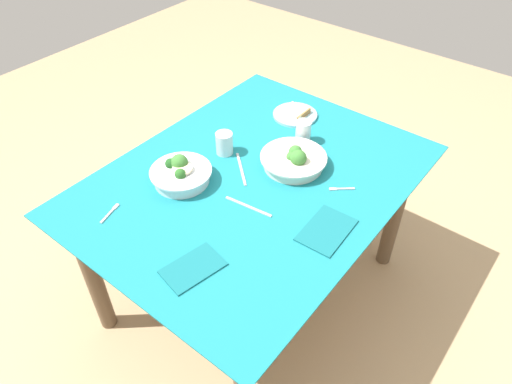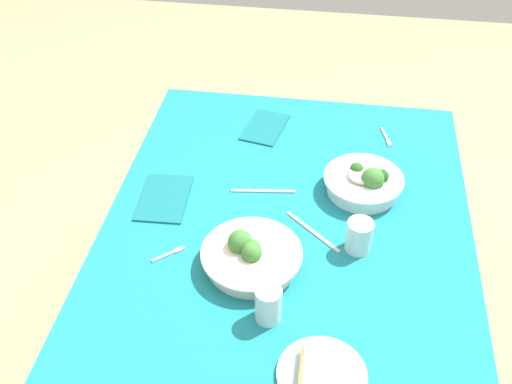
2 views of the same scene
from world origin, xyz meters
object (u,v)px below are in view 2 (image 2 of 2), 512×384
(napkin_folded_upper, at_px, (164,198))
(table_knife_right, at_px, (263,191))
(broccoli_bowl_far, at_px, (365,183))
(bread_side_plate, at_px, (321,374))
(water_glass_side, at_px, (268,304))
(napkin_folded_lower, at_px, (265,127))
(table_knife_left, at_px, (313,232))
(fork_by_near_bowl, at_px, (386,138))
(fork_by_far_bowl, at_px, (170,254))
(broccoli_bowl_near, at_px, (251,256))
(water_glass_center, at_px, (359,236))

(napkin_folded_upper, bearing_deg, table_knife_right, 104.72)
(broccoli_bowl_far, xyz_separation_m, bread_side_plate, (0.65, -0.08, -0.02))
(water_glass_side, xyz_separation_m, table_knife_right, (-0.46, -0.08, -0.05))
(bread_side_plate, bearing_deg, napkin_folded_upper, -136.69)
(table_knife_right, bearing_deg, napkin_folded_lower, -89.94)
(bread_side_plate, distance_m, table_knife_left, 0.46)
(table_knife_left, bearing_deg, napkin_folded_lower, 153.82)
(fork_by_near_bowl, relative_size, table_knife_right, 0.53)
(fork_by_near_bowl, bearing_deg, fork_by_far_bowl, -58.80)
(fork_by_near_bowl, xyz_separation_m, table_knife_right, (0.33, -0.37, -0.00))
(broccoli_bowl_near, relative_size, table_knife_right, 1.37)
(bread_side_plate, distance_m, fork_by_near_bowl, 0.95)
(fork_by_near_bowl, relative_size, napkin_folded_lower, 0.54)
(table_knife_right, distance_m, napkin_folded_upper, 0.30)
(broccoli_bowl_far, relative_size, water_glass_side, 2.41)
(broccoli_bowl_near, height_order, bread_side_plate, broccoli_bowl_near)
(water_glass_center, bearing_deg, broccoli_bowl_near, -69.96)
(fork_by_near_bowl, bearing_deg, napkin_folded_lower, -105.81)
(broccoli_bowl_near, bearing_deg, bread_side_plate, 33.68)
(water_glass_center, xyz_separation_m, napkin_folded_lower, (-0.53, -0.33, -0.04))
(water_glass_center, relative_size, table_knife_left, 0.45)
(table_knife_left, relative_size, table_knife_right, 1.06)
(bread_side_plate, bearing_deg, table_knife_right, -160.56)
(fork_by_far_bowl, distance_m, fork_by_near_bowl, 0.85)
(fork_by_far_bowl, height_order, table_knife_left, same)
(broccoli_bowl_far, distance_m, napkin_folded_lower, 0.45)
(broccoli_bowl_near, distance_m, water_glass_center, 0.30)
(water_glass_center, bearing_deg, fork_by_far_bowl, -78.99)
(bread_side_plate, height_order, table_knife_right, bread_side_plate)
(water_glass_center, xyz_separation_m, fork_by_far_bowl, (0.10, -0.50, -0.04))
(water_glass_side, distance_m, fork_by_near_bowl, 0.85)
(water_glass_side, xyz_separation_m, table_knife_left, (-0.31, 0.08, -0.05))
(table_knife_left, xyz_separation_m, table_knife_right, (-0.15, -0.16, 0.00))
(water_glass_center, relative_size, fork_by_near_bowl, 0.91)
(broccoli_bowl_near, xyz_separation_m, water_glass_side, (0.16, 0.07, 0.02))
(broccoli_bowl_near, distance_m, bread_side_plate, 0.37)
(water_glass_center, height_order, table_knife_left, water_glass_center)
(table_knife_right, distance_m, napkin_folded_lower, 0.33)
(bread_side_plate, relative_size, fork_by_near_bowl, 1.96)
(fork_by_far_bowl, distance_m, table_knife_right, 0.36)
(broccoli_bowl_far, distance_m, water_glass_side, 0.55)
(broccoli_bowl_near, height_order, fork_by_near_bowl, broccoli_bowl_near)
(bread_side_plate, relative_size, table_knife_left, 0.99)
(water_glass_side, distance_m, napkin_folded_lower, 0.80)
(fork_by_far_bowl, xyz_separation_m, table_knife_right, (-0.29, 0.21, -0.00))
(water_glass_center, bearing_deg, napkin_folded_lower, -148.29)
(broccoli_bowl_far, relative_size, table_knife_right, 1.22)
(water_glass_center, distance_m, fork_by_far_bowl, 0.51)
(table_knife_left, xyz_separation_m, napkin_folded_upper, (-0.08, -0.45, 0.00))
(water_glass_center, height_order, napkin_folded_lower, water_glass_center)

